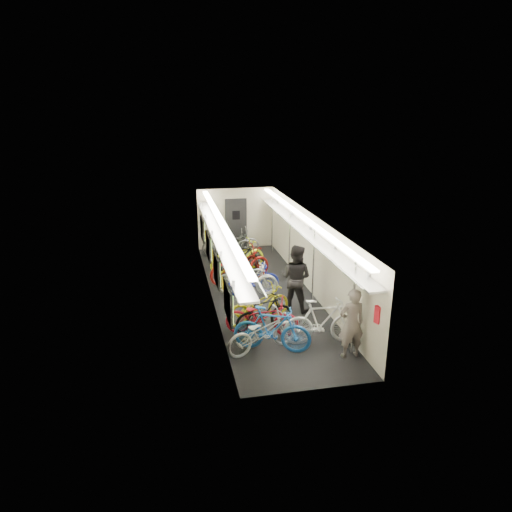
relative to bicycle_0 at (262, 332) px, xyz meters
name	(u,v)px	position (x,y,z in m)	size (l,w,h in m)	color
train_car_shell	(246,236)	(0.33, 4.00, 1.18)	(10.00, 10.00, 10.00)	black
bicycle_0	(262,332)	(0.00, 0.00, 0.00)	(0.63, 1.80, 0.95)	#ADAEB2
bicycle_1	(272,329)	(0.22, -0.03, 0.07)	(0.51, 1.81, 1.09)	#1D5AAF
bicycle_2	(262,317)	(0.16, 0.79, 0.00)	(0.63, 1.82, 0.95)	maroon
bicycle_3	(264,313)	(0.26, 0.97, 0.00)	(0.45, 1.58, 0.95)	black
bicycle_4	(259,304)	(0.23, 1.52, 0.01)	(0.64, 1.85, 0.97)	gold
bicycle_5	(250,280)	(0.32, 3.28, 0.03)	(0.47, 1.66, 1.00)	white
bicycle_6	(247,279)	(0.26, 3.38, 0.02)	(0.65, 1.87, 0.98)	#A8A7AC
bicycle_7	(253,279)	(0.44, 3.33, 0.02)	(0.46, 1.63, 0.98)	#1B27A3
bicycle_8	(240,265)	(0.23, 4.52, 0.09)	(0.75, 2.15, 1.13)	maroon
bicycle_9	(240,258)	(0.34, 5.22, 0.08)	(0.52, 1.84, 1.11)	black
bicycle_10	(237,256)	(0.30, 5.51, 0.06)	(0.71, 2.03, 1.06)	#E7F417
bicycle_11	(322,322)	(1.46, 0.08, 0.09)	(0.53, 1.87, 1.12)	silver
bicycle_12	(228,244)	(0.21, 7.15, 0.04)	(0.68, 1.96, 1.03)	#58585C
bicycle_14	(232,243)	(0.37, 7.15, 0.07)	(0.72, 2.07, 1.09)	slate
passenger_near	(352,323)	(1.88, -0.63, 0.35)	(0.60, 0.39, 1.64)	slate
passenger_mid	(296,278)	(1.37, 2.07, 0.46)	(0.91, 0.71, 1.87)	black
backpack	(381,314)	(2.26, -1.20, 0.81)	(0.26, 0.14, 0.38)	red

